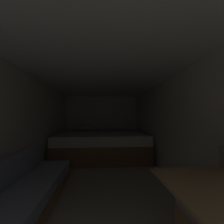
% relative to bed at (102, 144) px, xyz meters
% --- Properties ---
extents(ground_plane, '(7.58, 7.58, 0.00)m').
position_rel_bed_xyz_m(ground_plane, '(0.00, -1.79, -0.37)').
color(ground_plane, '#B2A893').
extents(wall_back, '(2.78, 0.05, 1.99)m').
position_rel_bed_xyz_m(wall_back, '(0.00, 1.02, 0.63)').
color(wall_back, beige).
rests_on(wall_back, ground).
extents(wall_left, '(0.05, 5.58, 1.99)m').
position_rel_bed_xyz_m(wall_left, '(-1.36, -1.79, 0.63)').
color(wall_left, beige).
rests_on(wall_left, ground).
extents(wall_right, '(0.05, 5.58, 1.99)m').
position_rel_bed_xyz_m(wall_right, '(1.36, -1.79, 0.63)').
color(wall_right, beige).
rests_on(wall_right, ground).
extents(ceiling_slab, '(2.78, 5.58, 0.05)m').
position_rel_bed_xyz_m(ceiling_slab, '(0.00, -1.79, 1.65)').
color(ceiling_slab, white).
rests_on(ceiling_slab, wall_left).
extents(bed, '(2.56, 1.92, 0.88)m').
position_rel_bed_xyz_m(bed, '(0.00, 0.00, 0.00)').
color(bed, brown).
rests_on(bed, ground).
extents(sofa_left, '(0.66, 2.68, 0.66)m').
position_rel_bed_xyz_m(sofa_left, '(-1.04, -2.66, -0.16)').
color(sofa_left, '#9E7247').
rests_on(sofa_left, ground).
extents(dinette_table, '(0.73, 0.70, 0.71)m').
position_rel_bed_xyz_m(dinette_table, '(0.81, -3.38, 0.26)').
color(dinette_table, tan).
rests_on(dinette_table, ground).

